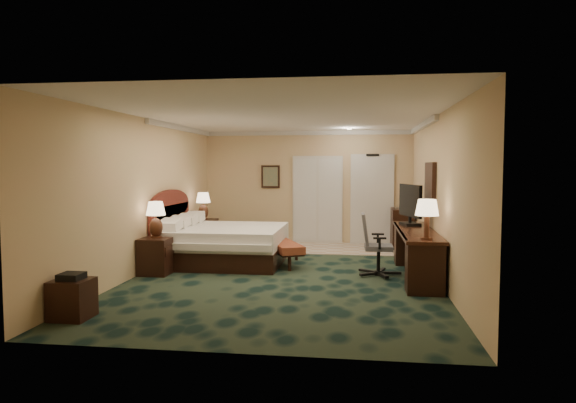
# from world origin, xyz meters

# --- Properties ---
(floor) EXTENTS (5.00, 7.50, 0.00)m
(floor) POSITION_xyz_m (0.00, 0.00, 0.00)
(floor) COLOR black
(floor) RESTS_ON ground
(ceiling) EXTENTS (5.00, 7.50, 0.00)m
(ceiling) POSITION_xyz_m (0.00, 0.00, 2.70)
(ceiling) COLOR white
(ceiling) RESTS_ON wall_back
(wall_back) EXTENTS (5.00, 0.00, 2.70)m
(wall_back) POSITION_xyz_m (0.00, 3.75, 1.35)
(wall_back) COLOR #D0BD89
(wall_back) RESTS_ON ground
(wall_front) EXTENTS (5.00, 0.00, 2.70)m
(wall_front) POSITION_xyz_m (0.00, -3.75, 1.35)
(wall_front) COLOR #D0BD89
(wall_front) RESTS_ON ground
(wall_left) EXTENTS (0.00, 7.50, 2.70)m
(wall_left) POSITION_xyz_m (-2.50, 0.00, 1.35)
(wall_left) COLOR #D0BD89
(wall_left) RESTS_ON ground
(wall_right) EXTENTS (0.00, 7.50, 2.70)m
(wall_right) POSITION_xyz_m (2.50, 0.00, 1.35)
(wall_right) COLOR #D0BD89
(wall_right) RESTS_ON ground
(crown_molding) EXTENTS (5.00, 7.50, 0.10)m
(crown_molding) POSITION_xyz_m (0.00, 0.00, 2.65)
(crown_molding) COLOR silver
(crown_molding) RESTS_ON wall_back
(tile_patch) EXTENTS (3.20, 1.70, 0.01)m
(tile_patch) POSITION_xyz_m (0.90, 2.90, 0.01)
(tile_patch) COLOR tan
(tile_patch) RESTS_ON ground
(headboard) EXTENTS (0.12, 2.00, 1.40)m
(headboard) POSITION_xyz_m (-2.44, 1.00, 0.70)
(headboard) COLOR #4D180E
(headboard) RESTS_ON ground
(entry_door) EXTENTS (1.02, 0.06, 2.18)m
(entry_door) POSITION_xyz_m (1.55, 3.72, 1.05)
(entry_door) COLOR silver
(entry_door) RESTS_ON ground
(closet_doors) EXTENTS (1.20, 0.06, 2.10)m
(closet_doors) POSITION_xyz_m (0.25, 3.71, 1.05)
(closet_doors) COLOR #BCBCBB
(closet_doors) RESTS_ON ground
(wall_art) EXTENTS (0.45, 0.06, 0.55)m
(wall_art) POSITION_xyz_m (-0.90, 3.71, 1.60)
(wall_art) COLOR #556F60
(wall_art) RESTS_ON wall_back
(wall_mirror) EXTENTS (0.05, 0.95, 0.75)m
(wall_mirror) POSITION_xyz_m (2.46, 0.60, 1.55)
(wall_mirror) COLOR white
(wall_mirror) RESTS_ON wall_right
(bed) EXTENTS (2.19, 2.03, 0.69)m
(bed) POSITION_xyz_m (-1.31, 0.91, 0.35)
(bed) COLOR white
(bed) RESTS_ON ground
(nightstand_near) EXTENTS (0.50, 0.57, 0.63)m
(nightstand_near) POSITION_xyz_m (-2.23, -0.24, 0.31)
(nightstand_near) COLOR black
(nightstand_near) RESTS_ON ground
(nightstand_far) EXTENTS (0.53, 0.61, 0.67)m
(nightstand_far) POSITION_xyz_m (-2.21, 2.46, 0.33)
(nightstand_far) COLOR black
(nightstand_far) RESTS_ON ground
(lamp_near) EXTENTS (0.42, 0.42, 0.62)m
(lamp_near) POSITION_xyz_m (-2.24, -0.22, 0.94)
(lamp_near) COLOR #33160C
(lamp_near) RESTS_ON nightstand_near
(lamp_far) EXTENTS (0.39, 0.39, 0.60)m
(lamp_far) POSITION_xyz_m (-2.21, 2.44, 0.97)
(lamp_far) COLOR #33160C
(lamp_far) RESTS_ON nightstand_far
(bed_bench) EXTENTS (0.91, 1.32, 0.43)m
(bed_bench) POSITION_xyz_m (-0.15, 0.84, 0.21)
(bed_bench) COLOR maroon
(bed_bench) RESTS_ON ground
(side_table) EXTENTS (0.45, 0.45, 0.48)m
(side_table) POSITION_xyz_m (-2.25, -2.87, 0.24)
(side_table) COLOR black
(side_table) RESTS_ON ground
(desk) EXTENTS (0.59, 2.74, 0.79)m
(desk) POSITION_xyz_m (2.18, 0.12, 0.40)
(desk) COLOR black
(desk) RESTS_ON ground
(tv) EXTENTS (0.33, 0.94, 0.74)m
(tv) POSITION_xyz_m (2.14, 0.80, 1.16)
(tv) COLOR black
(tv) RESTS_ON desk
(desk_lamp) EXTENTS (0.35, 0.35, 0.60)m
(desk_lamp) POSITION_xyz_m (2.20, -0.99, 1.09)
(desk_lamp) COLOR #33160C
(desk_lamp) RESTS_ON desk
(desk_chair) EXTENTS (0.63, 0.59, 1.06)m
(desk_chair) POSITION_xyz_m (1.57, 0.14, 0.53)
(desk_chair) COLOR #4C4C5A
(desk_chair) RESTS_ON ground
(minibar) EXTENTS (0.47, 0.85, 0.89)m
(minibar) POSITION_xyz_m (2.21, 3.20, 0.45)
(minibar) COLOR black
(minibar) RESTS_ON ground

